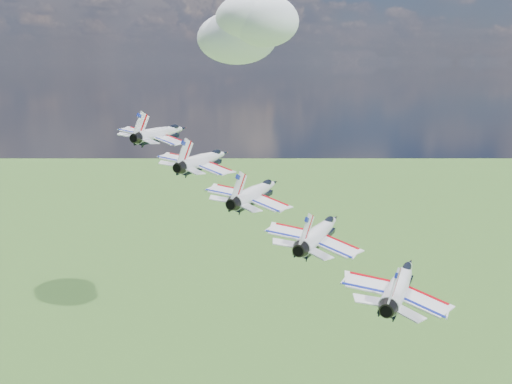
{
  "coord_description": "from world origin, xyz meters",
  "views": [
    {
      "loc": [
        -4.15,
        -80.54,
        164.22
      ],
      "look_at": [
        -4.05,
        -11.37,
        148.49
      ],
      "focal_mm": 40.0,
      "sensor_mm": 36.0,
      "label": 1
    }
  ],
  "objects_px": {
    "jet_0": "(162,133)",
    "jet_3": "(320,232)",
    "jet_4": "(400,283)",
    "jet_2": "(256,192)",
    "jet_1": "(204,160)"
  },
  "relations": [
    {
      "from": "jet_1",
      "to": "jet_4",
      "type": "distance_m",
      "value": 33.65
    },
    {
      "from": "jet_2",
      "to": "jet_4",
      "type": "bearing_deg",
      "value": -25.8
    },
    {
      "from": "jet_0",
      "to": "jet_1",
      "type": "xyz_separation_m",
      "value": [
        7.1,
        -8.25,
        -2.71
      ]
    },
    {
      "from": "jet_0",
      "to": "jet_2",
      "type": "height_order",
      "value": "jet_0"
    },
    {
      "from": "jet_3",
      "to": "jet_0",
      "type": "bearing_deg",
      "value": 154.2
    },
    {
      "from": "jet_2",
      "to": "jet_3",
      "type": "bearing_deg",
      "value": -25.8
    },
    {
      "from": "jet_0",
      "to": "jet_3",
      "type": "distance_m",
      "value": 33.65
    },
    {
      "from": "jet_0",
      "to": "jet_2",
      "type": "bearing_deg",
      "value": -25.8
    },
    {
      "from": "jet_1",
      "to": "jet_2",
      "type": "xyz_separation_m",
      "value": [
        7.1,
        -8.25,
        -2.71
      ]
    },
    {
      "from": "jet_3",
      "to": "jet_4",
      "type": "relative_size",
      "value": 1.0
    },
    {
      "from": "jet_3",
      "to": "jet_2",
      "type": "bearing_deg",
      "value": 154.2
    },
    {
      "from": "jet_1",
      "to": "jet_3",
      "type": "height_order",
      "value": "jet_1"
    },
    {
      "from": "jet_0",
      "to": "jet_3",
      "type": "relative_size",
      "value": 1.0
    },
    {
      "from": "jet_3",
      "to": "jet_4",
      "type": "distance_m",
      "value": 11.22
    },
    {
      "from": "jet_2",
      "to": "jet_4",
      "type": "relative_size",
      "value": 1.0
    }
  ]
}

